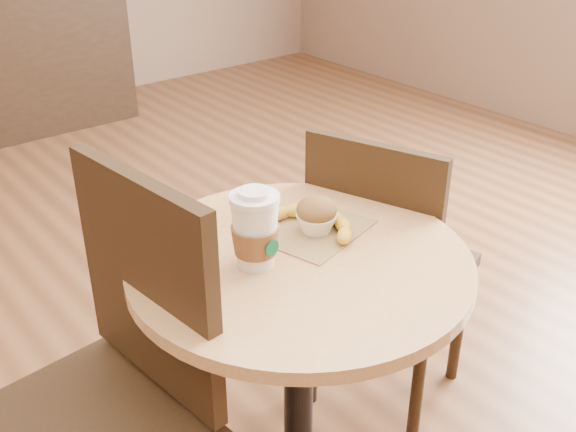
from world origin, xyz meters
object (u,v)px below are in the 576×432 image
(chair_right, at_px, (385,266))
(muffin, at_px, (316,215))
(chair_left, at_px, (104,401))
(cafe_table, at_px, (299,334))
(coffee_cup, at_px, (255,232))
(banana, at_px, (316,222))

(chair_right, height_order, muffin, chair_right)
(chair_left, bearing_deg, chair_right, 88.41)
(cafe_table, xyz_separation_m, chair_left, (-0.44, 0.08, 0.00))
(chair_left, relative_size, muffin, 10.74)
(cafe_table, xyz_separation_m, muffin, (0.10, 0.06, 0.25))
(coffee_cup, bearing_deg, chair_right, 5.97)
(cafe_table, xyz_separation_m, chair_right, (0.43, 0.14, -0.05))
(chair_right, xyz_separation_m, muffin, (-0.33, -0.08, 0.30))
(cafe_table, bearing_deg, banana, 32.91)
(chair_left, distance_m, banana, 0.59)
(chair_left, xyz_separation_m, coffee_cup, (0.35, -0.04, 0.28))
(banana, bearing_deg, muffin, -144.38)
(muffin, bearing_deg, coffee_cup, -172.47)
(muffin, bearing_deg, chair_left, 178.00)
(chair_left, xyz_separation_m, banana, (0.54, -0.01, 0.22))
(chair_left, relative_size, banana, 4.28)
(coffee_cup, distance_m, banana, 0.21)
(muffin, xyz_separation_m, banana, (0.01, 0.01, -0.02))
(coffee_cup, bearing_deg, chair_left, 167.27)
(cafe_table, height_order, banana, banana)
(cafe_table, relative_size, chair_left, 0.75)
(chair_right, distance_m, muffin, 0.46)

